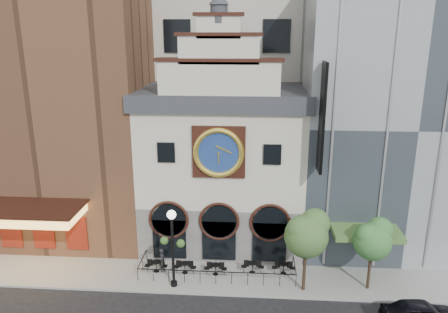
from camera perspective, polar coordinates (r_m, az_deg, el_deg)
ground at (r=29.51m, az=-1.28°, el=-17.76°), size 120.00×120.00×0.00m
sidewalk at (r=31.57m, az=-0.85°, el=-15.11°), size 44.00×5.00×0.15m
clock_building at (r=33.72m, az=-0.13°, el=-0.67°), size 12.60×8.78×18.65m
theater_building at (r=37.78m, az=-20.24°, el=9.35°), size 14.00×15.60×25.00m
retail_building at (r=36.51m, az=21.00°, el=5.14°), size 14.00×14.40×20.00m
cafe_railing at (r=31.30m, az=-0.85°, el=-14.29°), size 10.60×2.60×0.90m
bistro_0 at (r=31.85m, az=-8.86°, el=-13.90°), size 1.58×0.68×0.90m
bistro_1 at (r=31.46m, az=-5.14°, el=-14.16°), size 1.58×0.68×0.90m
bistro_2 at (r=31.17m, az=-1.11°, el=-14.40°), size 1.58×0.68×0.90m
bistro_3 at (r=31.44m, az=3.74°, el=-14.15°), size 1.58×0.68×0.90m
bistro_4 at (r=31.53m, az=7.78°, el=-14.18°), size 1.58×0.68×0.90m
pedestrian at (r=31.68m, az=-8.02°, el=-13.23°), size 0.49×0.67×1.69m
lamppost at (r=28.77m, az=-6.76°, el=-10.77°), size 1.68×0.87×5.40m
tree_left at (r=28.34m, az=10.81°, el=-9.75°), size 2.88×2.78×5.55m
tree_right at (r=29.77m, az=18.89°, el=-10.07°), size 2.55×2.45×4.91m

